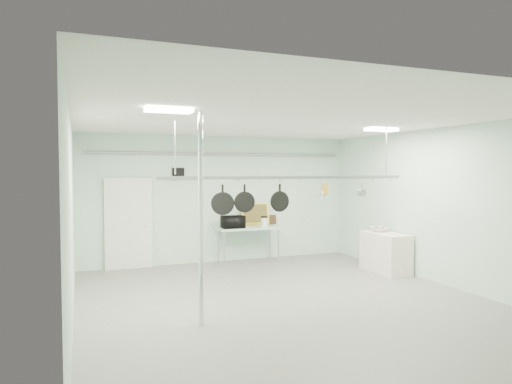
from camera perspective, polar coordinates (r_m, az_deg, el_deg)
name	(u,v)px	position (r m, az deg, el deg)	size (l,w,h in m)	color
floor	(287,303)	(8.28, 3.89, -13.62)	(8.00, 8.00, 0.00)	gray
ceiling	(287,121)	(8.00, 3.96, 8.90)	(7.00, 8.00, 0.02)	silver
back_wall	(221,199)	(11.71, -4.41, -0.90)	(7.00, 0.02, 3.20)	silver
right_wall	(444,207)	(9.97, 22.39, -1.69)	(0.02, 8.00, 3.20)	silver
door	(129,224)	(11.26, -15.63, -3.93)	(1.10, 0.10, 2.20)	silver
wall_vent	(178,174)	(11.39, -9.70, 2.25)	(0.30, 0.04, 0.30)	black
conduit_pipe	(222,154)	(11.61, -4.30, 4.75)	(0.07, 0.07, 6.60)	gray
chrome_pole	(201,219)	(6.84, -6.91, -3.38)	(0.08, 0.08, 3.20)	silver
prep_table	(248,230)	(11.60, -0.99, -4.73)	(1.60, 0.70, 0.91)	silver
side_cabinet	(386,253)	(10.95, 15.88, -7.29)	(0.60, 1.20, 0.90)	silver
pot_rack	(290,176)	(8.31, 4.31, 2.03)	(4.80, 0.06, 1.00)	#B7B7BC
light_panel_left	(169,110)	(6.56, -10.84, 9.99)	(0.65, 0.30, 0.05)	white
light_panel_right	(381,130)	(9.74, 15.40, 7.50)	(0.65, 0.30, 0.05)	white
microwave	(233,222)	(11.35, -2.91, -3.74)	(0.56, 0.38, 0.31)	black
coffee_canister	(264,222)	(11.64, 1.05, -3.78)	(0.16, 0.16, 0.23)	white
painting_large	(255,214)	(11.95, -0.11, -2.77)	(0.78, 0.05, 0.58)	gold
painting_small	(271,220)	(12.13, 1.85, -3.47)	(0.30, 0.04, 0.25)	#372413
fruit_bowl	(380,229)	(11.10, 15.20, -4.53)	(0.42, 0.42, 0.10)	silver
skillet_left	(223,200)	(7.85, -4.20, -0.96)	(0.39, 0.06, 0.52)	black
skillet_mid	(245,198)	(7.98, -1.44, -0.81)	(0.36, 0.06, 0.50)	black
skillet_right	(280,198)	(8.23, 2.98, -0.73)	(0.37, 0.06, 0.50)	black
whisk	(321,191)	(8.61, 8.17, 0.06)	(0.15, 0.15, 0.30)	silver
grater	(325,190)	(8.65, 8.64, 0.30)	(0.10, 0.02, 0.23)	gold
saucepan	(362,189)	(9.08, 13.10, 0.31)	(0.14, 0.08, 0.25)	#B9B9BE
fruit_cluster	(380,228)	(11.09, 15.21, -4.33)	(0.24, 0.24, 0.09)	maroon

